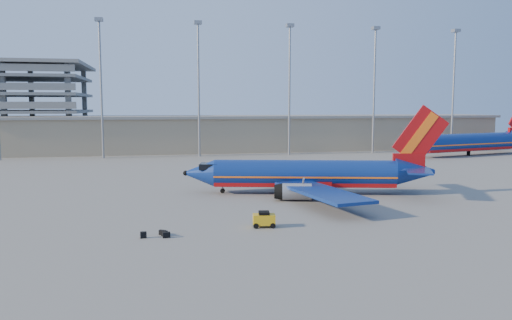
# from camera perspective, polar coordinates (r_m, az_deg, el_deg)

# --- Properties ---
(ground) EXTENTS (220.00, 220.00, 0.00)m
(ground) POSITION_cam_1_polar(r_m,az_deg,el_deg) (64.06, 1.34, -3.63)
(ground) COLOR slate
(ground) RESTS_ON ground
(terminal_building) EXTENTS (122.00, 16.00, 8.50)m
(terminal_building) POSITION_cam_1_polar(r_m,az_deg,el_deg) (122.11, 0.09, 3.14)
(terminal_building) COLOR gray
(terminal_building) RESTS_ON ground
(light_mast_row) EXTENTS (101.60, 1.60, 28.65)m
(light_mast_row) POSITION_cam_1_polar(r_m,az_deg,el_deg) (109.40, -1.28, 9.71)
(light_mast_row) COLOR gray
(light_mast_row) RESTS_ON ground
(aircraft_main) EXTENTS (32.26, 30.67, 11.09)m
(aircraft_main) POSITION_cam_1_polar(r_m,az_deg,el_deg) (62.61, 6.25, -1.71)
(aircraft_main) COLOR navy
(aircraft_main) RESTS_ON ground
(aircraft_second) EXTENTS (36.97, 17.24, 12.74)m
(aircraft_second) POSITION_cam_1_polar(r_m,az_deg,el_deg) (119.87, 23.47, 1.89)
(aircraft_second) COLOR navy
(aircraft_second) RESTS_ON ground
(baggage_tug) EXTENTS (2.16, 1.48, 1.45)m
(baggage_tug) POSITION_cam_1_polar(r_m,az_deg,el_deg) (45.58, 0.92, -6.76)
(baggage_tug) COLOR gold
(baggage_tug) RESTS_ON ground
(luggage_pile) EXTENTS (2.48, 1.51, 0.53)m
(luggage_pile) POSITION_cam_1_polar(r_m,az_deg,el_deg) (43.23, -11.03, -8.31)
(luggage_pile) COLOR black
(luggage_pile) RESTS_ON ground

